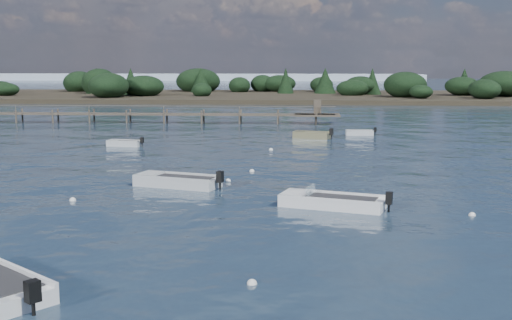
# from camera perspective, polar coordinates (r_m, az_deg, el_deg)

# --- Properties ---
(ground) EXTENTS (400.00, 400.00, 0.00)m
(ground) POSITION_cam_1_polar(r_m,az_deg,el_deg) (84.22, 2.47, 4.01)
(ground) COLOR #152332
(ground) RESTS_ON ground
(tender_far_grey) EXTENTS (3.12, 1.56, 0.99)m
(tender_far_grey) POSITION_cam_1_polar(r_m,az_deg,el_deg) (53.75, -11.61, 1.37)
(tender_far_grey) COLOR #A2A6A9
(tender_far_grey) RESTS_ON ground
(dinghy_mid_grey) EXTENTS (5.15, 3.07, 1.28)m
(dinghy_mid_grey) POSITION_cam_1_polar(r_m,az_deg,el_deg) (35.77, -7.00, -2.06)
(dinghy_mid_grey) COLOR #A2A6A9
(dinghy_mid_grey) RESTS_ON ground
(dinghy_mid_white_a) EXTENTS (5.31, 3.20, 1.23)m
(dinghy_mid_white_a) POSITION_cam_1_polar(r_m,az_deg,el_deg) (30.65, 6.77, -3.88)
(dinghy_mid_white_a) COLOR silver
(dinghy_mid_white_a) RESTS_ON ground
(tender_far_grey_b) EXTENTS (2.88, 1.10, 0.98)m
(tender_far_grey_b) POSITION_cam_1_polar(r_m,az_deg,el_deg) (61.35, 9.18, 2.31)
(tender_far_grey_b) COLOR #A2A6A9
(tender_far_grey_b) RESTS_ON ground
(tender_far_white) EXTENTS (3.67, 2.23, 1.24)m
(tender_far_white) POSITION_cam_1_polar(r_m,az_deg,el_deg) (58.34, 4.97, 2.11)
(tender_far_white) COLOR brown
(tender_far_white) RESTS_ON ground
(buoy_a) EXTENTS (0.32, 0.32, 0.32)m
(buoy_a) POSITION_cam_1_polar(r_m,az_deg,el_deg) (20.18, -0.36, -10.97)
(buoy_a) COLOR silver
(buoy_a) RESTS_ON ground
(buoy_b) EXTENTS (0.32, 0.32, 0.32)m
(buoy_b) POSITION_cam_1_polar(r_m,az_deg,el_deg) (30.38, 18.65, -4.70)
(buoy_b) COLOR silver
(buoy_b) RESTS_ON ground
(buoy_c) EXTENTS (0.32, 0.32, 0.32)m
(buoy_c) POSITION_cam_1_polar(r_m,az_deg,el_deg) (33.16, -15.98, -3.49)
(buoy_c) COLOR silver
(buoy_c) RESTS_ON ground
(buoy_e) EXTENTS (0.32, 0.32, 0.32)m
(buoy_e) POSITION_cam_1_polar(r_m,az_deg,el_deg) (50.32, 1.34, 0.90)
(buoy_e) COLOR silver
(buoy_e) RESTS_ON ground
(buoy_extra_a) EXTENTS (0.32, 0.32, 0.32)m
(buoy_extra_a) POSITION_cam_1_polar(r_m,az_deg,el_deg) (37.02, -2.49, -1.91)
(buoy_extra_a) COLOR silver
(buoy_extra_a) RESTS_ON ground
(buoy_extra_b) EXTENTS (0.32, 0.32, 0.32)m
(buoy_extra_b) POSITION_cam_1_polar(r_m,az_deg,el_deg) (40.34, -0.36, -1.03)
(buoy_extra_b) COLOR silver
(buoy_extra_b) RESTS_ON ground
(jetty) EXTENTS (64.50, 3.20, 3.40)m
(jetty) POSITION_cam_1_polar(r_m,az_deg,el_deg) (75.87, -14.41, 3.99)
(jetty) COLOR #483F34
(jetty) RESTS_ON ground
(far_headland) EXTENTS (190.00, 40.00, 5.80)m
(far_headland) POSITION_cam_1_polar(r_m,az_deg,el_deg) (126.19, 14.36, 6.18)
(far_headland) COLOR black
(far_headland) RESTS_ON ground
(distant_haze) EXTENTS (280.00, 20.00, 2.40)m
(distant_haze) POSITION_cam_1_polar(r_m,az_deg,el_deg) (270.06, -16.34, 6.85)
(distant_haze) COLOR #99A9BD
(distant_haze) RESTS_ON ground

